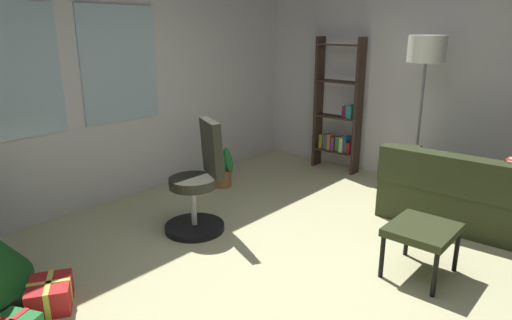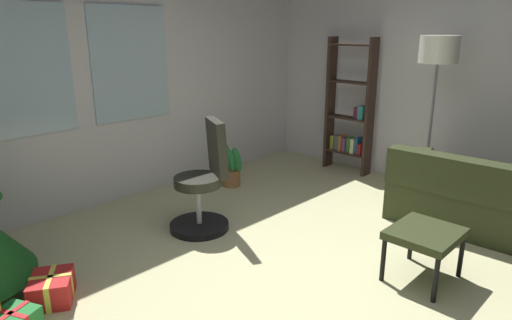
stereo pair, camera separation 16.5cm
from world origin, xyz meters
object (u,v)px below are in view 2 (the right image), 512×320
at_px(footstool, 425,236).
at_px(potted_plant, 231,168).
at_px(gift_box_red, 52,288).
at_px(floor_lamp, 438,60).
at_px(bookshelf, 350,114).
at_px(office_chair, 204,187).

xyz_separation_m(footstool, potted_plant, (0.43, 2.59, -0.12)).
xyz_separation_m(gift_box_red, floor_lamp, (3.76, -1.00, 1.43)).
distance_m(bookshelf, floor_lamp, 1.42).
height_order(office_chair, potted_plant, office_chair).
bearing_deg(potted_plant, gift_box_red, -161.36).
bearing_deg(potted_plant, office_chair, -144.62).
distance_m(bookshelf, potted_plant, 1.73).
relative_size(office_chair, floor_lamp, 0.59).
distance_m(floor_lamp, potted_plant, 2.58).
distance_m(office_chair, bookshelf, 2.51).
bearing_deg(floor_lamp, bookshelf, 78.38).
relative_size(footstool, gift_box_red, 1.24).
bearing_deg(gift_box_red, potted_plant, 18.64).
xyz_separation_m(bookshelf, potted_plant, (-1.50, 0.67, -0.54)).
distance_m(office_chair, potted_plant, 1.23).
distance_m(footstool, gift_box_red, 2.72).
height_order(gift_box_red, bookshelf, bookshelf).
relative_size(gift_box_red, office_chair, 0.40).
bearing_deg(gift_box_red, bookshelf, 2.43).
xyz_separation_m(footstool, gift_box_red, (-2.08, 1.74, -0.26)).
distance_m(footstool, bookshelf, 2.74).
height_order(office_chair, floor_lamp, floor_lamp).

